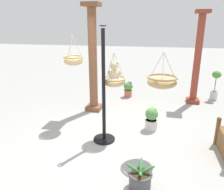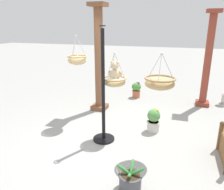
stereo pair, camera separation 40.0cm
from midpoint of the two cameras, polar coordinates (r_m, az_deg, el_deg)
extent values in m
plane|color=#9E9E99|center=(4.72, -2.80, -11.30)|extent=(40.00, 40.00, 0.00)
cylinder|color=black|center=(4.26, -4.86, 1.66)|extent=(0.07, 0.07, 2.23)
cylinder|color=black|center=(4.68, -4.51, -11.31)|extent=(0.44, 0.44, 0.04)
torus|color=black|center=(4.09, -5.30, 17.37)|extent=(0.12, 0.12, 0.02)
ellipsoid|color=tan|center=(4.43, -2.08, 3.31)|extent=(0.45, 0.45, 0.17)
torus|color=tan|center=(4.41, -2.09, 4.27)|extent=(0.48, 0.48, 0.04)
ellipsoid|color=silver|center=(4.43, -2.08, 3.56)|extent=(0.40, 0.40, 0.14)
cylinder|color=#B7B7BC|center=(4.39, -0.81, 7.60)|extent=(0.20, 0.12, 0.51)
cylinder|color=#B7B7BC|center=(4.43, -3.10, 7.68)|extent=(0.20, 0.12, 0.51)
cylinder|color=#B7B7BC|center=(4.26, -2.48, 7.27)|extent=(0.01, 0.22, 0.51)
torus|color=#B7B7BC|center=(4.32, -2.17, 10.83)|extent=(0.06, 0.06, 0.01)
ellipsoid|color=#D1B789|center=(4.41, -2.07, 5.15)|extent=(0.20, 0.17, 0.24)
sphere|color=#D1B789|center=(4.37, -2.09, 7.55)|extent=(0.17, 0.17, 0.16)
ellipsoid|color=beige|center=(4.43, -1.90, 7.53)|extent=(0.07, 0.06, 0.05)
sphere|color=black|center=(4.45, -1.83, 7.62)|extent=(0.02, 0.02, 0.02)
sphere|color=#D1B789|center=(4.37, -2.81, 8.39)|extent=(0.06, 0.06, 0.06)
sphere|color=#D1B789|center=(4.35, -1.39, 8.34)|extent=(0.06, 0.06, 0.06)
ellipsoid|color=#D1B789|center=(4.45, -3.33, 5.66)|extent=(0.06, 0.12, 0.15)
ellipsoid|color=#D1B789|center=(4.40, -0.63, 5.54)|extent=(0.06, 0.12, 0.15)
ellipsoid|color=#D1B789|center=(4.52, -2.47, 4.33)|extent=(0.07, 0.14, 0.07)
ellipsoid|color=#D1B789|center=(4.50, -1.09, 4.26)|extent=(0.07, 0.14, 0.07)
ellipsoid|color=tan|center=(5.07, -12.17, 8.56)|extent=(0.42, 0.42, 0.20)
torus|color=tan|center=(5.06, -12.24, 9.58)|extent=(0.45, 0.45, 0.04)
cylinder|color=#B7B7BC|center=(5.04, -11.29, 12.23)|extent=(0.18, 0.11, 0.46)
cylinder|color=#B7B7BC|center=(5.11, -13.06, 12.19)|extent=(0.18, 0.11, 0.46)
cylinder|color=#B7B7BC|center=(4.94, -12.88, 12.03)|extent=(0.01, 0.21, 0.46)
torus|color=#B7B7BC|center=(5.02, -12.59, 14.75)|extent=(0.06, 0.06, 0.01)
ellipsoid|color=tan|center=(3.83, 9.85, 3.18)|extent=(0.50, 0.50, 0.20)
torus|color=#97794E|center=(3.81, 9.92, 4.47)|extent=(0.53, 0.53, 0.04)
cylinder|color=#B7B7BC|center=(3.82, 11.63, 7.64)|extent=(0.21, 0.13, 0.43)
cylinder|color=#B7B7BC|center=(3.83, 8.63, 7.82)|extent=(0.21, 0.13, 0.43)
cylinder|color=#B7B7BC|center=(3.66, 10.00, 7.28)|extent=(0.01, 0.24, 0.43)
torus|color=#B7B7BC|center=(3.74, 10.26, 10.76)|extent=(0.06, 0.06, 0.01)
cylinder|color=brown|center=(5.92, -6.90, 8.55)|extent=(0.22, 0.22, 2.71)
cube|color=brown|center=(6.26, -6.47, -3.22)|extent=(0.40, 0.40, 0.12)
cube|color=brown|center=(5.86, -7.45, 22.20)|extent=(0.43, 0.43, 0.10)
cylinder|color=brown|center=(6.86, 19.57, 8.36)|extent=(0.20, 0.20, 2.57)
cube|color=brown|center=(7.14, 18.56, -1.38)|extent=(0.36, 0.36, 0.12)
cube|color=brown|center=(6.79, 20.80, 19.53)|extent=(0.38, 0.38, 0.10)
cylinder|color=brown|center=(4.80, 23.34, -8.91)|extent=(0.08, 0.08, 0.50)
sphere|color=brown|center=(4.69, 23.76, -5.80)|extent=(0.09, 0.09, 0.09)
cylinder|color=#4C4C51|center=(3.45, 3.71, -21.21)|extent=(0.32, 0.32, 0.25)
torus|color=#444449|center=(3.38, 3.75, -19.73)|extent=(0.35, 0.35, 0.03)
cylinder|color=#382819|center=(3.38, 3.75, -19.80)|extent=(0.28, 0.28, 0.03)
ellipsoid|color=#38843D|center=(3.34, 5.61, -18.69)|extent=(0.23, 0.08, 0.17)
ellipsoid|color=#38843D|center=(3.42, 4.02, -17.58)|extent=(0.06, 0.24, 0.16)
ellipsoid|color=#38843D|center=(3.34, 1.94, -18.49)|extent=(0.23, 0.06, 0.17)
ellipsoid|color=#38843D|center=(3.25, 3.68, -19.73)|extent=(0.07, 0.23, 0.17)
cylinder|color=#BC6042|center=(7.30, 2.61, 0.42)|extent=(0.25, 0.25, 0.23)
torus|color=#A9573B|center=(7.27, 2.62, 1.21)|extent=(0.28, 0.28, 0.03)
cylinder|color=#382819|center=(7.27, 2.62, 1.18)|extent=(0.22, 0.22, 0.03)
ellipsoid|color=#478E38|center=(7.23, 2.63, 2.26)|extent=(0.30, 0.30, 0.26)
sphere|color=purple|center=(7.16, 3.26, 3.23)|extent=(0.07, 0.07, 0.07)
sphere|color=purple|center=(7.24, 2.82, 3.36)|extent=(0.05, 0.05, 0.05)
cylinder|color=beige|center=(5.10, 7.83, -7.62)|extent=(0.27, 0.27, 0.23)
torus|color=#BCB7AE|center=(5.06, 7.88, -6.53)|extent=(0.30, 0.30, 0.03)
cylinder|color=#382819|center=(5.06, 7.87, -6.58)|extent=(0.24, 0.24, 0.03)
ellipsoid|color=#56934C|center=(5.00, 7.95, -4.90)|extent=(0.28, 0.28, 0.29)
sphere|color=#E5DB4C|center=(4.94, 8.84, -3.60)|extent=(0.06, 0.06, 0.06)
sphere|color=#E5DB4C|center=(5.00, 8.20, -3.23)|extent=(0.06, 0.06, 0.06)
cylinder|color=beige|center=(7.63, 23.39, -0.11)|extent=(0.22, 0.22, 0.28)
torus|color=#BCB7AE|center=(7.59, 23.51, 0.81)|extent=(0.26, 0.26, 0.03)
cylinder|color=#382819|center=(7.60, 23.51, 0.78)|extent=(0.20, 0.20, 0.03)
cylinder|color=#4C6B38|center=(7.54, 23.72, 2.44)|extent=(0.02, 0.02, 0.43)
ellipsoid|color=#478E38|center=(7.47, 24.02, 4.81)|extent=(0.27, 0.27, 0.23)
camera|label=1|loc=(0.20, -92.60, -0.83)|focal=35.47mm
camera|label=2|loc=(0.20, 87.40, 0.83)|focal=35.47mm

